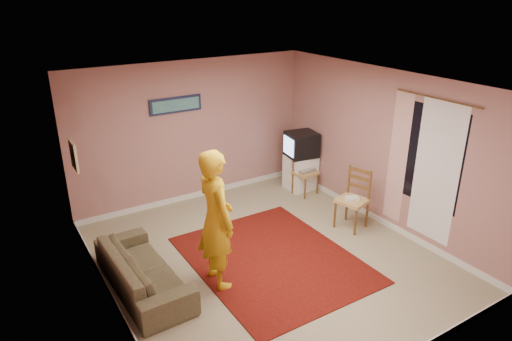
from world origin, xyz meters
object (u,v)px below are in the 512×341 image
chair_b (353,194)px  person (216,219)px  crt_tv (301,144)px  sofa (143,270)px  tv_cabinet (300,172)px  chair_a (306,167)px

chair_b → person: person is taller
crt_tv → sofa: size_ratio=0.33×
tv_cabinet → chair_a: chair_a is taller
chair_b → person: 2.62m
tv_cabinet → crt_tv: crt_tv is taller
tv_cabinet → sofa: bearing=-158.1°
tv_cabinet → sofa: 4.04m
chair_a → crt_tv: bearing=65.2°
chair_a → person: person is taller
chair_a → person: bearing=-158.3°
crt_tv → chair_a: 0.46m
tv_cabinet → person: (-2.84, -1.91, 0.62)m
chair_b → sofa: (-3.50, 0.22, -0.34)m
crt_tv → chair_b: size_ratio=1.13×
tv_cabinet → chair_b: (-0.25, -1.73, 0.27)m
crt_tv → person: (-2.84, -1.91, 0.03)m
chair_b → crt_tv: bearing=155.7°
tv_cabinet → chair_b: size_ratio=1.23×
crt_tv → chair_a: (-0.07, -0.26, -0.37)m
tv_cabinet → sofa: (-3.75, -1.51, -0.07)m
tv_cabinet → chair_b: bearing=-98.4°
tv_cabinet → crt_tv: bearing=171.1°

